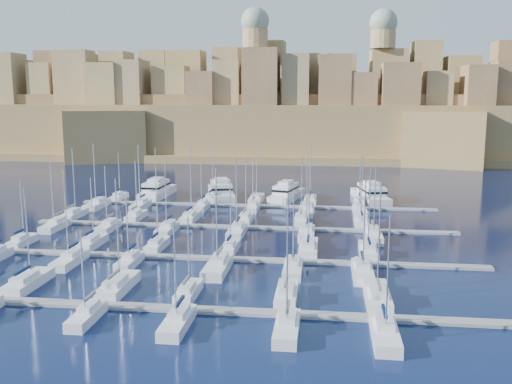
# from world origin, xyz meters

# --- Properties ---
(ground) EXTENTS (600.00, 600.00, 0.00)m
(ground) POSITION_xyz_m (0.00, 0.00, 0.00)
(ground) COLOR black
(ground) RESTS_ON ground
(pontoon_near) EXTENTS (84.00, 2.00, 0.40)m
(pontoon_near) POSITION_xyz_m (0.00, -34.00, 0.20)
(pontoon_near) COLOR slate
(pontoon_near) RESTS_ON ground
(pontoon_mid_near) EXTENTS (84.00, 2.00, 0.40)m
(pontoon_mid_near) POSITION_xyz_m (0.00, -12.00, 0.20)
(pontoon_mid_near) COLOR slate
(pontoon_mid_near) RESTS_ON ground
(pontoon_mid_far) EXTENTS (84.00, 2.00, 0.40)m
(pontoon_mid_far) POSITION_xyz_m (0.00, 10.00, 0.20)
(pontoon_mid_far) COLOR slate
(pontoon_mid_far) RESTS_ON ground
(pontoon_far) EXTENTS (84.00, 2.00, 0.40)m
(pontoon_far) POSITION_xyz_m (0.00, 32.00, 0.20)
(pontoon_far) COLOR slate
(pontoon_far) RESTS_ON ground
(sailboat_1) EXTENTS (2.96, 9.87, 14.20)m
(sailboat_1) POSITION_xyz_m (-23.89, -28.18, 0.75)
(sailboat_1) COLOR silver
(sailboat_1) RESTS_ON ground
(sailboat_2) EXTENTS (3.00, 9.99, 15.56)m
(sailboat_2) POSITION_xyz_m (-11.03, -28.13, 0.76)
(sailboat_2) COLOR silver
(sailboat_2) RESTS_ON ground
(sailboat_3) EXTENTS (2.33, 7.78, 10.96)m
(sailboat_3) POSITION_xyz_m (-1.04, -29.21, 0.71)
(sailboat_3) COLOR silver
(sailboat_3) RESTS_ON ground
(sailboat_4) EXTENTS (2.70, 9.01, 14.21)m
(sailboat_4) POSITION_xyz_m (11.85, -28.61, 0.74)
(sailboat_4) COLOR silver
(sailboat_4) RESTS_ON ground
(sailboat_5) EXTENTS (3.08, 10.26, 15.79)m
(sailboat_5) POSITION_xyz_m (23.43, -27.99, 0.77)
(sailboat_5) COLOR silver
(sailboat_5) RESTS_ON ground
(sailboat_8) EXTENTS (2.26, 7.52, 11.44)m
(sailboat_8) POSITION_xyz_m (-10.91, -38.66, 0.71)
(sailboat_8) COLOR silver
(sailboat_8) RESTS_ON ground
(sailboat_9) EXTENTS (2.58, 8.59, 12.74)m
(sailboat_9) POSITION_xyz_m (0.14, -39.19, 0.73)
(sailboat_9) COLOR silver
(sailboat_9) RESTS_ON ground
(sailboat_10) EXTENTS (2.64, 8.79, 11.76)m
(sailboat_10) POSITION_xyz_m (12.63, -39.28, 0.72)
(sailboat_10) COLOR silver
(sailboat_10) RESTS_ON ground
(sailboat_11) EXTENTS (2.80, 9.32, 14.28)m
(sailboat_11) POSITION_xyz_m (23.25, -39.54, 0.75)
(sailboat_11) COLOR silver
(sailboat_11) RESTS_ON ground
(sailboat_12) EXTENTS (2.25, 7.51, 11.59)m
(sailboat_12) POSITION_xyz_m (-36.29, -7.34, 0.71)
(sailboat_12) COLOR silver
(sailboat_12) RESTS_ON ground
(sailboat_13) EXTENTS (2.62, 8.73, 12.31)m
(sailboat_13) POSITION_xyz_m (-23.70, -6.75, 0.73)
(sailboat_13) COLOR silver
(sailboat_13) RESTS_ON ground
(sailboat_14) EXTENTS (2.42, 8.08, 12.01)m
(sailboat_14) POSITION_xyz_m (-11.94, -7.06, 0.72)
(sailboat_14) COLOR silver
(sailboat_14) RESTS_ON ground
(sailboat_15) EXTENTS (2.34, 7.79, 12.10)m
(sailboat_15) POSITION_xyz_m (0.81, -7.21, 0.72)
(sailboat_15) COLOR silver
(sailboat_15) RESTS_ON ground
(sailboat_16) EXTENTS (3.05, 10.16, 15.64)m
(sailboat_16) POSITION_xyz_m (13.90, -6.04, 0.77)
(sailboat_16) COLOR silver
(sailboat_16) RESTS_ON ground
(sailboat_17) EXTENTS (2.83, 9.45, 14.81)m
(sailboat_17) POSITION_xyz_m (23.77, -6.39, 0.75)
(sailboat_17) COLOR silver
(sailboat_17) RESTS_ON ground
(sailboat_19) EXTENTS (2.70, 8.99, 15.39)m
(sailboat_19) POSITION_xyz_m (-22.81, -17.38, 0.76)
(sailboat_19) COLOR silver
(sailboat_19) RESTS_ON ground
(sailboat_20) EXTENTS (2.37, 7.88, 12.20)m
(sailboat_20) POSITION_xyz_m (-13.37, -16.84, 0.72)
(sailboat_20) COLOR silver
(sailboat_20) RESTS_ON ground
(sailboat_21) EXTENTS (3.15, 10.51, 16.05)m
(sailboat_21) POSITION_xyz_m (0.77, -18.13, 0.77)
(sailboat_21) COLOR silver
(sailboat_21) RESTS_ON ground
(sailboat_22) EXTENTS (2.70, 9.01, 12.97)m
(sailboat_22) POSITION_xyz_m (12.02, -17.39, 0.73)
(sailboat_22) COLOR silver
(sailboat_22) RESTS_ON ground
(sailboat_23) EXTENTS (2.90, 9.67, 14.66)m
(sailboat_23) POSITION_xyz_m (22.16, -17.72, 0.75)
(sailboat_23) COLOR silver
(sailboat_23) RESTS_ON ground
(sailboat_24) EXTENTS (2.67, 8.89, 15.18)m
(sailboat_24) POSITION_xyz_m (-37.03, 15.33, 0.75)
(sailboat_24) COLOR silver
(sailboat_24) RESTS_ON ground
(sailboat_25) EXTENTS (2.55, 8.49, 12.77)m
(sailboat_25) POSITION_xyz_m (-23.20, 15.14, 0.73)
(sailboat_25) COLOR silver
(sailboat_25) RESTS_ON ground
(sailboat_26) EXTENTS (2.84, 9.46, 15.92)m
(sailboat_26) POSITION_xyz_m (-11.49, 15.62, 0.76)
(sailboat_26) COLOR silver
(sailboat_26) RESTS_ON ground
(sailboat_27) EXTENTS (2.70, 8.99, 14.04)m
(sailboat_27) POSITION_xyz_m (0.17, 15.38, 0.74)
(sailboat_27) COLOR silver
(sailboat_27) RESTS_ON ground
(sailboat_28) EXTENTS (2.77, 9.23, 14.14)m
(sailboat_28) POSITION_xyz_m (11.74, 15.50, 0.75)
(sailboat_28) COLOR silver
(sailboat_28) RESTS_ON ground
(sailboat_29) EXTENTS (2.79, 9.31, 14.60)m
(sailboat_29) POSITION_xyz_m (23.89, 15.54, 0.75)
(sailboat_29) COLOR silver
(sailboat_29) RESTS_ON ground
(sailboat_30) EXTENTS (2.69, 8.98, 13.64)m
(sailboat_30) POSITION_xyz_m (-36.10, 4.62, 0.74)
(sailboat_30) COLOR silver
(sailboat_30) RESTS_ON ground
(sailboat_31) EXTENTS (2.51, 8.36, 13.00)m
(sailboat_31) POSITION_xyz_m (-25.36, 4.93, 0.73)
(sailboat_31) COLOR silver
(sailboat_31) RESTS_ON ground
(sailboat_32) EXTENTS (2.73, 9.10, 13.91)m
(sailboat_32) POSITION_xyz_m (-13.39, 4.56, 0.74)
(sailboat_32) COLOR silver
(sailboat_32) RESTS_ON ground
(sailboat_33) EXTENTS (2.82, 9.42, 14.82)m
(sailboat_33) POSITION_xyz_m (0.16, 4.41, 0.75)
(sailboat_33) COLOR silver
(sailboat_33) RESTS_ON ground
(sailboat_34) EXTENTS (2.85, 9.50, 14.80)m
(sailboat_34) POSITION_xyz_m (13.23, 4.37, 0.75)
(sailboat_34) COLOR silver
(sailboat_34) RESTS_ON ground
(sailboat_35) EXTENTS (2.97, 9.91, 14.23)m
(sailboat_35) POSITION_xyz_m (25.40, 4.17, 0.75)
(sailboat_35) COLOR silver
(sailboat_35) RESTS_ON ground
(sailboat_36) EXTENTS (2.29, 7.62, 12.02)m
(sailboat_36) POSITION_xyz_m (-34.96, 36.71, 0.72)
(sailboat_36) COLOR silver
(sailboat_36) RESTS_ON ground
(sailboat_37) EXTENTS (2.81, 9.38, 13.42)m
(sailboat_37) POSITION_xyz_m (-25.72, 37.57, 0.74)
(sailboat_37) COLOR silver
(sailboat_37) RESTS_ON ground
(sailboat_38) EXTENTS (2.98, 9.94, 16.03)m
(sailboat_38) POSITION_xyz_m (-11.31, 37.85, 0.77)
(sailboat_38) COLOR silver
(sailboat_38) RESTS_ON ground
(sailboat_39) EXTENTS (2.98, 9.95, 13.49)m
(sailboat_39) POSITION_xyz_m (-0.32, 37.85, 0.75)
(sailboat_39) COLOR silver
(sailboat_39) RESTS_ON ground
(sailboat_40) EXTENTS (2.94, 9.80, 15.52)m
(sailboat_40) POSITION_xyz_m (12.94, 37.78, 0.76)
(sailboat_40) COLOR silver
(sailboat_40) RESTS_ON ground
(sailboat_41) EXTENTS (2.46, 8.20, 12.11)m
(sailboat_41) POSITION_xyz_m (24.66, 37.00, 0.72)
(sailboat_41) COLOR silver
(sailboat_41) RESTS_ON ground
(sailboat_42) EXTENTS (3.07, 10.22, 15.39)m
(sailboat_42) POSITION_xyz_m (-36.36, 26.01, 0.76)
(sailboat_42) COLOR silver
(sailboat_42) RESTS_ON ground
(sailboat_43) EXTENTS (2.68, 8.95, 15.15)m
(sailboat_43) POSITION_xyz_m (-26.00, 26.64, 0.75)
(sailboat_43) COLOR silver
(sailboat_43) RESTS_ON ground
(sailboat_44) EXTENTS (2.42, 8.07, 11.03)m
(sailboat_44) POSITION_xyz_m (-11.57, 27.07, 0.71)
(sailboat_44) COLOR silver
(sailboat_44) RESTS_ON ground
(sailboat_45) EXTENTS (2.42, 8.08, 12.35)m
(sailboat_45) POSITION_xyz_m (0.27, 27.06, 0.72)
(sailboat_45) COLOR silver
(sailboat_45) RESTS_ON ground
(sailboat_46) EXTENTS (3.17, 10.57, 14.26)m
(sailboat_46) POSITION_xyz_m (12.49, 25.84, 0.76)
(sailboat_46) COLOR silver
(sailboat_46) RESTS_ON ground
(sailboat_47) EXTENTS (2.93, 9.76, 13.20)m
(sailboat_47) POSITION_xyz_m (24.18, 26.24, 0.74)
(sailboat_47) COLOR silver
(sailboat_47) RESTS_ON ground
(motor_yacht_a) EXTENTS (5.78, 17.45, 5.25)m
(motor_yacht_a) POSITION_xyz_m (-26.69, 41.80, 1.73)
(motor_yacht_a) COLOR silver
(motor_yacht_a) RESTS_ON ground
(motor_yacht_b) EXTENTS (10.44, 20.55, 5.25)m
(motor_yacht_b) POSITION_xyz_m (-10.08, 42.98, 1.73)
(motor_yacht_b) COLOR silver
(motor_yacht_b) RESTS_ON ground
(motor_yacht_c) EXTENTS (8.69, 16.79, 5.25)m
(motor_yacht_c) POSITION_xyz_m (6.88, 41.24, 1.73)
(motor_yacht_c) COLOR silver
(motor_yacht_c) RESTS_ON ground
(motor_yacht_d) EXTENTS (9.11, 19.21, 5.25)m
(motor_yacht_d) POSITION_xyz_m (27.75, 42.38, 1.73)
(motor_yacht_d) COLOR silver
(motor_yacht_d) RESTS_ON ground
(fortified_city) EXTENTS (460.00, 108.95, 59.52)m
(fortified_city) POSITION_xyz_m (-0.19, 155.26, 14.74)
(fortified_city) COLOR brown
(fortified_city) RESTS_ON ground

